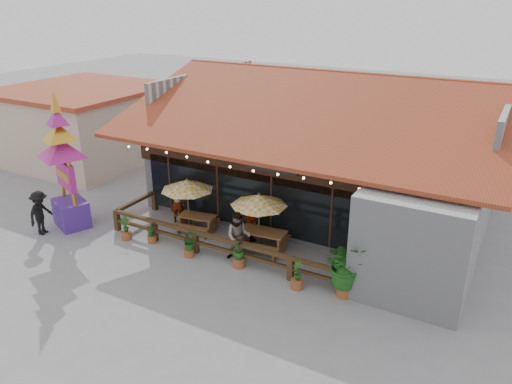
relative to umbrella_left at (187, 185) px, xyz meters
The scene contains 19 objects.
ground 4.46m from the umbrella_left, 13.75° to the right, with size 100.00×100.00×0.00m, color gray.
restaurant_building 7.01m from the umbrella_left, 53.89° to the left, with size 15.50×14.73×6.09m.
patio_railing 2.46m from the umbrella_left, 36.87° to the right, with size 10.00×2.60×0.92m.
neighbor_building 12.22m from the umbrella_left, 155.58° to the left, with size 8.40×8.40×4.22m.
umbrella_left is the anchor object (origin of this frame).
umbrella_right 3.32m from the umbrella_left, ahead, with size 2.90×2.90×2.33m.
picnic_table_left 1.57m from the umbrella_left, 11.98° to the left, with size 1.69×1.51×0.72m.
picnic_table_right 3.82m from the umbrella_left, ahead, with size 1.89×1.68×0.85m.
thai_sign_tower 5.21m from the umbrella_left, 155.93° to the right, with size 2.99×2.99×6.19m.
tropical_plant 7.53m from the umbrella_left, 11.42° to the right, with size 1.90×1.88×1.98m.
diner_a 1.48m from the umbrella_left, 156.04° to the left, with size 0.64×0.42×1.76m, color #351C10.
diner_b 3.41m from the umbrella_left, 19.35° to the right, with size 0.91×0.71×1.88m, color #351C10.
diner_c 3.02m from the umbrella_left, ahead, with size 0.88×0.37×1.50m, color #351C10.
pedestrian 6.09m from the umbrella_left, 147.68° to the right, with size 1.21×0.69×1.87m, color black.
planter_a 3.02m from the umbrella_left, 131.87° to the right, with size 0.43×0.41×1.00m.
planter_b 2.37m from the umbrella_left, 111.43° to the right, with size 0.37×0.38×0.90m.
planter_c 2.72m from the umbrella_left, 53.91° to the right, with size 0.69×0.64×0.93m.
planter_d 4.00m from the umbrella_left, 25.03° to the right, with size 0.55×0.55×1.06m.
planter_e 6.28m from the umbrella_left, 17.52° to the right, with size 0.44×0.43×1.03m.
Camera 1 is at (7.74, -14.09, 9.27)m, focal length 35.00 mm.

